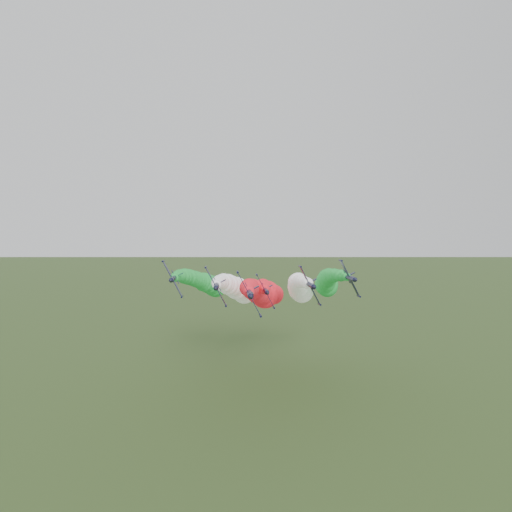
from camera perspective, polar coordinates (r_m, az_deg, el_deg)
The scene contains 7 objects.
ground at distance 112.72m, azimuth 3.85°, elevation -21.22°, with size 3000.00×3000.00×0.00m, color #435A27.
jet_lead at distance 133.39m, azimuth 0.32°, elevation -4.24°, with size 13.53×70.69×15.84m.
jet_inner_left at distance 145.64m, azimuth -2.35°, elevation -3.66°, with size 13.86×71.02×16.17m.
jet_inner_right at distance 147.85m, azimuth 4.99°, elevation -3.59°, with size 13.82×70.98×16.13m.
jet_outer_left at distance 153.81m, azimuth -5.92°, elevation -3.05°, with size 13.55×70.71×15.86m.
jet_outer_right at distance 154.19m, azimuth 8.17°, elevation -2.99°, with size 13.55×70.72×15.86m.
jet_trail at distance 160.32m, azimuth 1.43°, elevation -4.01°, with size 13.55×70.72×15.86m.
Camera 1 is at (-13.05, -102.39, 45.30)m, focal length 35.00 mm.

